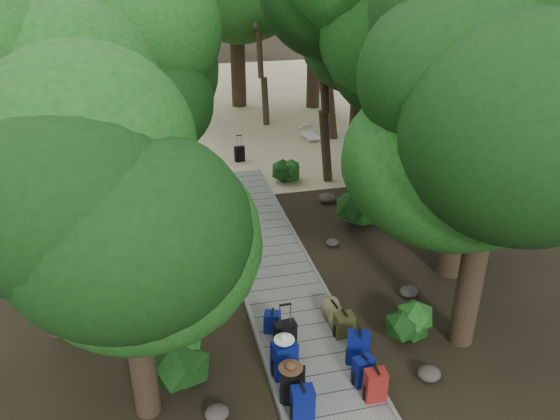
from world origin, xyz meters
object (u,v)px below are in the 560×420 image
object	(u,v)px
backpack_right_d	(344,324)
suitcase_on_boardwalk	(285,336)
backpack_left_b	(293,384)
backpack_right_c	(358,346)
lone_suitcase_on_sand	(240,154)
duffel_right_khaki	(334,312)
sun_lounger	(310,133)
backpack_left_c	(284,357)
backpack_right_b	(363,369)
backpack_left_a	(303,402)
backpack_right_a	(375,384)
backpack_left_d	(273,321)
kayak	(153,151)

from	to	relation	value
backpack_right_d	suitcase_on_boardwalk	xyz separation A→B (m)	(-1.30, -0.15, 0.04)
backpack_left_b	backpack_right_c	distance (m)	1.65
backpack_right_d	lone_suitcase_on_sand	world-z (taller)	backpack_right_d
duffel_right_khaki	sun_lounger	bearing A→B (deg)	69.70
backpack_left_c	backpack_right_b	world-z (taller)	backpack_left_c
backpack_right_b	sun_lounger	distance (m)	14.36
backpack_left_a	backpack_right_a	bearing A→B (deg)	8.31
backpack_left_a	duffel_right_khaki	xyz separation A→B (m)	(1.41, 2.46, -0.17)
backpack_right_a	backpack_right_d	xyz separation A→B (m)	(0.05, 1.79, -0.04)
backpack_left_b	lone_suitcase_on_sand	size ratio (longest dim) A/B	1.34
suitcase_on_boardwalk	backpack_left_a	bearing A→B (deg)	-99.26
backpack_left_b	sun_lounger	xyz separation A→B (m)	(4.54, 14.12, -0.22)
backpack_left_c	backpack_right_a	distance (m)	1.73
backpack_left_b	suitcase_on_boardwalk	distance (m)	1.36
backpack_right_c	backpack_left_d	bearing A→B (deg)	159.59
lone_suitcase_on_sand	backpack_left_d	bearing A→B (deg)	-103.41
sun_lounger	backpack_left_b	bearing A→B (deg)	-115.20
backpack_left_b	lone_suitcase_on_sand	distance (m)	12.35
backpack_left_b	duffel_right_khaki	distance (m)	2.52
backpack_left_d	sun_lounger	xyz separation A→B (m)	(4.45, 12.13, -0.09)
backpack_left_a	lone_suitcase_on_sand	bearing A→B (deg)	87.87
backpack_left_b	suitcase_on_boardwalk	world-z (taller)	backpack_left_b
backpack_right_a	sun_lounger	xyz separation A→B (m)	(3.09, 14.41, -0.17)
duffel_right_khaki	backpack_left_c	bearing A→B (deg)	-143.06
backpack_left_b	backpack_left_d	xyz separation A→B (m)	(0.09, 1.99, -0.13)
backpack_left_b	backpack_left_d	world-z (taller)	backpack_left_b
backpack_left_a	backpack_right_b	xyz separation A→B (m)	(1.32, 0.53, -0.04)
backpack_left_a	suitcase_on_boardwalk	bearing A→B (deg)	88.43
backpack_left_a	backpack_right_d	distance (m)	2.41
backpack_left_c	kayak	world-z (taller)	backpack_left_c
backpack_left_a	backpack_left_b	world-z (taller)	backpack_left_b
sun_lounger	backpack_right_c	bearing A→B (deg)	-110.13
backpack_left_a	kayak	xyz separation A→B (m)	(-2.07, 14.15, -0.30)
backpack_right_a	suitcase_on_boardwalk	distance (m)	2.06
backpack_right_d	kayak	bearing A→B (deg)	102.50
duffel_right_khaki	backpack_right_b	bearing A→B (deg)	-98.98
backpack_left_c	backpack_left_d	world-z (taller)	backpack_left_c
backpack_left_b	backpack_right_c	size ratio (longest dim) A/B	1.06
lone_suitcase_on_sand	backpack_right_b	bearing A→B (deg)	-96.45
backpack_left_a	kayak	distance (m)	14.30
lone_suitcase_on_sand	backpack_left_b	bearing A→B (deg)	-102.84
lone_suitcase_on_sand	sun_lounger	size ratio (longest dim) A/B	0.34
backpack_right_c	lone_suitcase_on_sand	distance (m)	11.61
backpack_left_d	backpack_right_c	distance (m)	1.92
suitcase_on_boardwalk	kayak	xyz separation A→B (m)	(-2.21, 12.38, -0.27)
duffel_right_khaki	kayak	world-z (taller)	duffel_right_khaki
kayak	sun_lounger	world-z (taller)	sun_lounger
lone_suitcase_on_sand	backpack_right_a	bearing A→B (deg)	-96.15
backpack_right_c	lone_suitcase_on_sand	xyz separation A→B (m)	(-0.31, 11.61, -0.18)
backpack_right_c	sun_lounger	size ratio (longest dim) A/B	0.43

